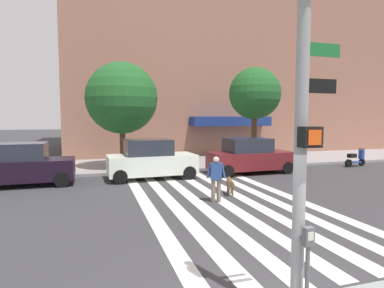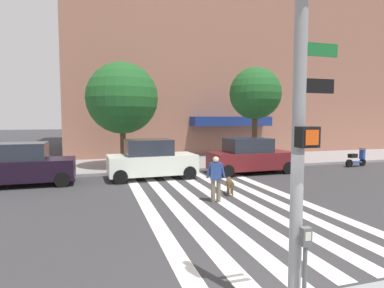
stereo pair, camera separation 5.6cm
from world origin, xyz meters
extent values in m
plane|color=#353538|center=(0.00, 6.41, 0.00)|extent=(160.00, 160.00, 0.00)
cube|color=gray|center=(0.00, 15.82, 0.07)|extent=(80.00, 6.00, 0.15)
cube|color=silver|center=(-1.36, 6.41, 0.00)|extent=(0.45, 12.22, 0.01)
cube|color=silver|center=(-0.46, 6.41, 0.00)|extent=(0.45, 12.22, 0.01)
cube|color=silver|center=(0.44, 6.41, 0.00)|extent=(0.45, 12.22, 0.01)
cube|color=silver|center=(1.34, 6.41, 0.00)|extent=(0.45, 12.22, 0.01)
cube|color=silver|center=(2.24, 6.41, 0.00)|extent=(0.45, 12.22, 0.01)
cube|color=silver|center=(3.14, 6.41, 0.00)|extent=(0.45, 12.22, 0.01)
cube|color=silver|center=(4.04, 6.41, 0.00)|extent=(0.45, 12.22, 0.01)
cube|color=navy|center=(6.89, 18.22, 2.75)|extent=(6.16, 1.60, 0.70)
cylinder|color=gray|center=(-0.29, -0.38, 3.05)|extent=(0.18, 0.18, 5.80)
cube|color=black|center=(-0.29, -0.58, 2.75)|extent=(0.28, 0.18, 0.28)
cube|color=#E54C14|center=(-0.29, -0.68, 2.75)|extent=(0.20, 0.01, 0.20)
cube|color=#19662D|center=(0.01, -0.38, 3.95)|extent=(0.60, 0.03, 0.18)
cube|color=black|center=(-0.01, -0.38, 3.45)|extent=(0.56, 0.03, 0.20)
cylinder|color=#515456|center=(-0.26, -0.58, 0.70)|extent=(0.06, 0.06, 1.10)
cube|color=#515456|center=(-0.26, -0.58, 1.38)|extent=(0.14, 0.10, 0.26)
cube|color=beige|center=(-0.26, -0.63, 1.40)|extent=(0.09, 0.01, 0.12)
cube|color=black|center=(-6.37, 11.42, 0.70)|extent=(4.88, 1.89, 0.91)
cube|color=#232833|center=(-6.56, 11.42, 1.53)|extent=(2.93, 1.66, 0.74)
cylinder|color=black|center=(-4.42, 12.29, 0.33)|extent=(0.66, 0.22, 0.66)
cylinder|color=black|center=(-4.41, 10.58, 0.33)|extent=(0.66, 0.22, 0.66)
cube|color=silver|center=(-0.32, 11.42, 0.72)|extent=(4.35, 2.06, 0.94)
cube|color=#232833|center=(-0.49, 11.42, 1.57)|extent=(2.27, 1.75, 0.77)
cylinder|color=black|center=(1.31, 12.36, 0.33)|extent=(0.67, 0.24, 0.66)
cylinder|color=black|center=(1.37, 10.62, 0.33)|extent=(0.67, 0.24, 0.66)
cylinder|color=black|center=(-2.01, 12.23, 0.33)|extent=(0.67, 0.24, 0.66)
cylinder|color=black|center=(-1.94, 10.49, 0.33)|extent=(0.67, 0.24, 0.66)
cube|color=maroon|center=(5.08, 11.42, 0.71)|extent=(4.53, 2.04, 0.91)
cube|color=#232833|center=(4.90, 11.42, 1.53)|extent=(2.35, 1.75, 0.75)
cylinder|color=black|center=(6.82, 12.35, 0.33)|extent=(0.67, 0.24, 0.66)
cylinder|color=black|center=(6.86, 10.58, 0.33)|extent=(0.67, 0.24, 0.66)
cylinder|color=black|center=(3.30, 12.26, 0.33)|extent=(0.67, 0.24, 0.66)
cylinder|color=black|center=(3.34, 10.50, 0.33)|extent=(0.67, 0.24, 0.66)
cylinder|color=black|center=(12.96, 11.67, 0.24)|extent=(0.49, 0.15, 0.48)
cylinder|color=black|center=(11.81, 11.54, 0.24)|extent=(0.49, 0.19, 0.48)
cube|color=#27459D|center=(12.33, 11.60, 0.29)|extent=(0.83, 0.41, 0.08)
cube|color=black|center=(12.09, 11.57, 0.69)|extent=(0.55, 0.36, 0.24)
cube|color=#27459D|center=(12.91, 11.66, 0.74)|extent=(0.23, 0.30, 0.60)
cylinder|color=black|center=(12.91, 11.66, 1.09)|extent=(0.09, 0.50, 0.04)
cylinder|color=#4C3823|center=(-1.48, 14.35, 1.58)|extent=(0.32, 0.32, 2.86)
sphere|color=#1E5623|center=(-1.48, 14.35, 4.12)|extent=(4.03, 4.03, 4.03)
cylinder|color=#4C3823|center=(6.47, 13.63, 1.89)|extent=(0.33, 0.33, 3.48)
sphere|color=#1E5623|center=(6.47, 13.63, 4.50)|extent=(3.18, 3.18, 3.18)
cylinder|color=#6B6051|center=(0.99, 6.34, 0.41)|extent=(0.19, 0.19, 0.82)
cylinder|color=#6B6051|center=(1.18, 6.28, 0.41)|extent=(0.19, 0.19, 0.82)
cube|color=navy|center=(1.08, 6.31, 1.12)|extent=(0.43, 0.34, 0.60)
cylinder|color=navy|center=(0.85, 6.38, 1.15)|extent=(0.24, 0.15, 0.57)
cylinder|color=navy|center=(1.31, 6.24, 1.15)|extent=(0.24, 0.15, 0.57)
sphere|color=beige|center=(1.08, 6.31, 1.53)|extent=(0.27, 0.27, 0.22)
cylinder|color=brown|center=(2.00, 7.13, 0.45)|extent=(0.42, 0.65, 0.26)
sphere|color=brown|center=(2.11, 7.50, 0.55)|extent=(0.25, 0.25, 0.20)
cylinder|color=brown|center=(1.88, 6.75, 0.50)|extent=(0.10, 0.24, 0.16)
cylinder|color=brown|center=(1.99, 7.36, 0.16)|extent=(0.07, 0.07, 0.32)
cylinder|color=brown|center=(2.12, 7.32, 0.16)|extent=(0.07, 0.07, 0.32)
cylinder|color=brown|center=(1.87, 6.95, 0.16)|extent=(0.07, 0.07, 0.32)
cylinder|color=brown|center=(2.00, 6.91, 0.16)|extent=(0.07, 0.07, 0.32)
camera|label=1|loc=(-3.05, -4.20, 3.01)|focal=30.01mm
camera|label=2|loc=(-3.00, -4.22, 3.01)|focal=30.01mm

